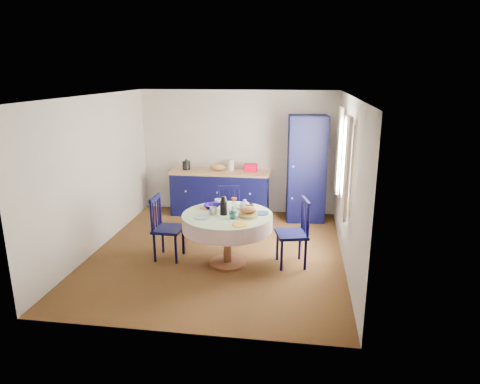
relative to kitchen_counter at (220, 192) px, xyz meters
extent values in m
plane|color=black|center=(0.33, -1.96, -0.47)|extent=(4.50, 4.50, 0.00)
plane|color=white|center=(0.33, -1.96, 2.03)|extent=(4.50, 4.50, 0.00)
cube|color=beige|center=(0.33, 0.29, 0.78)|extent=(4.00, 0.02, 2.50)
cube|color=beige|center=(-1.67, -1.96, 0.78)|extent=(0.02, 4.50, 2.50)
cube|color=beige|center=(2.33, -1.96, 0.78)|extent=(0.02, 4.50, 2.50)
plane|color=white|center=(2.32, -1.66, 1.03)|extent=(0.00, 1.20, 1.20)
cube|color=beige|center=(2.25, -2.36, 1.08)|extent=(0.05, 0.34, 1.45)
cube|color=beige|center=(2.25, -0.96, 1.08)|extent=(0.05, 0.34, 1.45)
cube|color=black|center=(0.00, 0.00, -0.03)|extent=(1.97, 0.60, 0.86)
cube|color=tan|center=(0.00, 0.00, 0.42)|extent=(2.03, 0.64, 0.04)
cube|color=#A3011D|center=(0.61, 0.07, 0.52)|extent=(0.26, 0.14, 0.16)
cube|color=tan|center=(-0.05, -0.02, 0.45)|extent=(0.34, 0.24, 0.02)
ellipsoid|color=#B77C47|center=(-0.05, -0.02, 0.52)|extent=(0.31, 0.20, 0.13)
cylinder|color=silver|center=(0.20, 0.12, 0.55)|extent=(0.12, 0.12, 0.22)
cube|color=black|center=(1.73, -0.11, 0.56)|extent=(0.77, 0.59, 2.06)
cylinder|color=white|center=(1.44, -0.37, 0.67)|extent=(0.04, 0.02, 0.04)
cylinder|color=white|center=(1.44, -0.37, 0.05)|extent=(0.04, 0.02, 0.04)
cylinder|color=#593419|center=(0.56, -2.38, -0.44)|extent=(0.56, 0.56, 0.05)
cylinder|color=#593419|center=(0.56, -2.38, -0.07)|extent=(0.12, 0.12, 0.74)
cylinder|color=#593419|center=(0.56, -2.38, 0.32)|extent=(1.28, 1.28, 0.03)
cylinder|color=silver|center=(0.56, -2.38, 0.23)|extent=(1.34, 1.34, 0.22)
cylinder|color=silver|center=(0.56, -2.38, 0.34)|extent=(1.34, 1.34, 0.01)
cylinder|color=#79A0AB|center=(0.22, -2.59, 0.35)|extent=(0.22, 0.22, 0.01)
cylinder|color=orange|center=(0.81, -2.80, 0.35)|extent=(0.22, 0.22, 0.01)
cylinder|color=navy|center=(1.06, -2.27, 0.35)|extent=(0.22, 0.22, 0.01)
cylinder|color=#82A96D|center=(0.71, -1.99, 0.35)|extent=(0.22, 0.22, 0.01)
cylinder|color=orange|center=(0.19, -2.11, 0.35)|extent=(0.22, 0.22, 0.01)
cylinder|color=olive|center=(0.88, -2.45, 0.37)|extent=(0.28, 0.28, 0.05)
ellipsoid|color=#B77C47|center=(0.88, -2.45, 0.45)|extent=(0.26, 0.16, 0.11)
cube|color=silver|center=(0.41, -2.23, 0.37)|extent=(0.10, 0.07, 0.04)
cylinder|color=black|center=(-0.23, -2.45, -0.23)|extent=(0.04, 0.04, 0.46)
cylinder|color=black|center=(-0.21, -2.08, -0.23)|extent=(0.04, 0.04, 0.46)
cylinder|color=black|center=(-0.57, -2.44, -0.23)|extent=(0.04, 0.04, 0.46)
cylinder|color=black|center=(-0.56, -2.07, -0.23)|extent=(0.04, 0.04, 0.46)
cube|color=black|center=(-0.39, -2.26, 0.02)|extent=(0.45, 0.47, 0.04)
cylinder|color=black|center=(-0.59, -2.44, 0.27)|extent=(0.04, 0.04, 0.52)
cylinder|color=black|center=(-0.58, -2.07, 0.27)|extent=(0.04, 0.04, 0.52)
cube|color=black|center=(-0.59, -2.25, 0.51)|extent=(0.06, 0.41, 0.06)
cylinder|color=black|center=(-0.59, -2.35, 0.25)|extent=(0.02, 0.02, 0.43)
cylinder|color=black|center=(-0.59, -2.25, 0.25)|extent=(0.02, 0.02, 0.43)
cylinder|color=black|center=(-0.58, -2.16, 0.25)|extent=(0.02, 0.02, 0.43)
cylinder|color=black|center=(0.27, -1.61, -0.25)|extent=(0.04, 0.04, 0.43)
cylinder|color=black|center=(0.61, -1.56, -0.25)|extent=(0.04, 0.04, 0.43)
cylinder|color=black|center=(0.22, -1.29, -0.25)|extent=(0.04, 0.04, 0.43)
cylinder|color=black|center=(0.56, -1.24, -0.25)|extent=(0.04, 0.04, 0.43)
cube|color=black|center=(0.41, -1.43, -0.01)|extent=(0.48, 0.46, 0.04)
cylinder|color=black|center=(0.22, -1.27, 0.23)|extent=(0.04, 0.04, 0.48)
cylinder|color=black|center=(0.56, -1.22, 0.23)|extent=(0.04, 0.04, 0.48)
cube|color=black|center=(0.39, -1.25, 0.45)|extent=(0.38, 0.10, 0.06)
cylinder|color=black|center=(0.30, -1.26, 0.21)|extent=(0.02, 0.02, 0.40)
cylinder|color=black|center=(0.39, -1.25, 0.21)|extent=(0.02, 0.02, 0.40)
cylinder|color=black|center=(0.48, -1.24, 0.21)|extent=(0.02, 0.02, 0.40)
cylinder|color=black|center=(1.30, -2.10, -0.23)|extent=(0.04, 0.04, 0.48)
cylinder|color=black|center=(1.38, -2.46, -0.23)|extent=(0.04, 0.04, 0.48)
cylinder|color=black|center=(1.64, -2.02, -0.23)|extent=(0.04, 0.04, 0.48)
cylinder|color=black|center=(1.73, -2.38, -0.23)|extent=(0.04, 0.04, 0.48)
cube|color=black|center=(1.51, -2.24, 0.03)|extent=(0.54, 0.55, 0.04)
cylinder|color=black|center=(1.67, -2.01, 0.30)|extent=(0.04, 0.04, 0.53)
cylinder|color=black|center=(1.75, -2.38, 0.30)|extent=(0.04, 0.04, 0.53)
cube|color=black|center=(1.71, -2.20, 0.54)|extent=(0.14, 0.42, 0.07)
cylinder|color=black|center=(1.69, -2.10, 0.27)|extent=(0.02, 0.02, 0.44)
cylinder|color=black|center=(1.71, -2.20, 0.27)|extent=(0.02, 0.02, 0.44)
cylinder|color=black|center=(1.73, -2.29, 0.27)|extent=(0.02, 0.02, 0.44)
imported|color=silver|center=(0.36, -2.38, 0.40)|extent=(0.12, 0.12, 0.10)
imported|color=#285D66|center=(0.67, -2.57, 0.40)|extent=(0.11, 0.11, 0.10)
imported|color=black|center=(0.86, -2.14, 0.40)|extent=(0.13, 0.13, 0.11)
imported|color=silver|center=(0.34, -1.97, 0.40)|extent=(0.11, 0.11, 0.10)
imported|color=#0F036B|center=(0.28, -2.13, 0.38)|extent=(0.25, 0.25, 0.06)
camera|label=1|loc=(1.61, -8.29, 2.38)|focal=32.00mm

